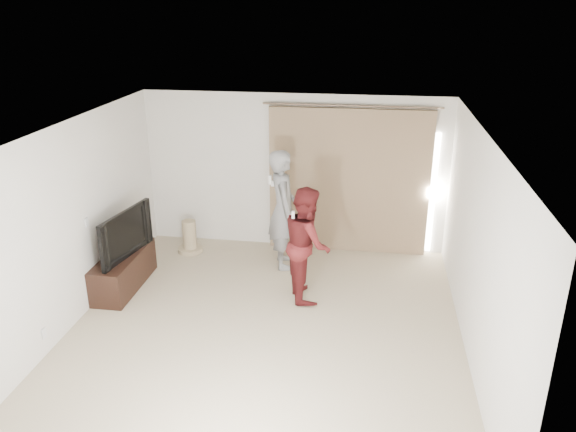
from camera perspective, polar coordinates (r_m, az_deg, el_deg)
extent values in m
plane|color=tan|center=(7.38, -2.40, -11.56)|extent=(5.50, 5.50, 0.00)
cube|color=silver|center=(9.32, 0.66, 4.45)|extent=(5.00, 0.04, 2.60)
cube|color=silver|center=(7.63, -21.34, -1.01)|extent=(0.04, 5.50, 2.60)
cube|color=silver|center=(7.98, -19.79, -0.60)|extent=(0.02, 0.08, 0.12)
cube|color=silver|center=(7.37, -23.56, -10.87)|extent=(0.02, 0.08, 0.12)
cube|color=silver|center=(6.36, -2.76, 8.51)|extent=(5.00, 5.50, 0.01)
cube|color=#93775A|center=(9.20, 6.17, 3.46)|extent=(2.60, 0.10, 2.40)
cylinder|color=brown|center=(8.90, 6.48, 11.07)|extent=(2.80, 0.03, 0.03)
cube|color=silver|center=(9.34, 14.50, 2.18)|extent=(0.08, 0.04, 2.00)
cube|color=black|center=(8.62, -16.34, -5.36)|extent=(0.47, 1.35, 0.52)
imported|color=black|center=(8.37, -16.76, -1.66)|extent=(0.37, 1.21, 0.69)
cylinder|color=tan|center=(9.63, -9.88, -3.36)|extent=(0.41, 0.41, 0.07)
cylinder|color=tan|center=(9.52, -9.98, -1.86)|extent=(0.23, 0.23, 0.48)
imported|color=gray|center=(8.68, -0.51, 0.67)|extent=(0.62, 0.79, 1.89)
cube|color=silver|center=(8.45, -1.83, 3.70)|extent=(0.04, 0.04, 0.14)
cube|color=silver|center=(8.69, -1.57, 3.35)|extent=(0.05, 0.05, 0.09)
imported|color=#581719|center=(7.81, 1.94, -2.79)|extent=(0.82, 0.94, 1.64)
cube|color=silver|center=(7.57, 0.54, 0.00)|extent=(0.04, 0.04, 0.14)
cube|color=silver|center=(7.81, 0.76, -0.16)|extent=(0.05, 0.05, 0.09)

